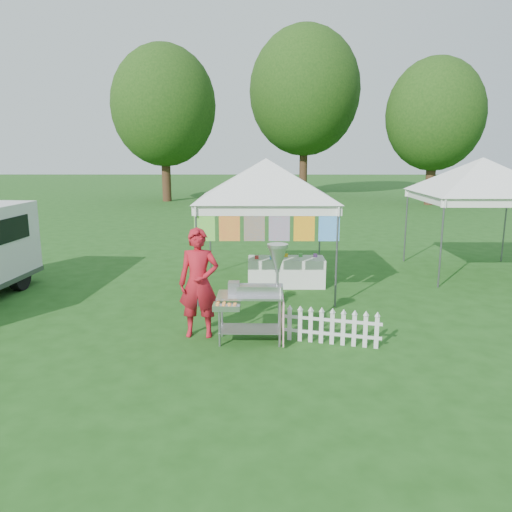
{
  "coord_description": "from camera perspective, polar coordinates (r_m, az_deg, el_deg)",
  "views": [
    {
      "loc": [
        -0.17,
        -7.81,
        3.17
      ],
      "look_at": [
        -0.22,
        1.94,
        1.1
      ],
      "focal_mm": 35.0,
      "sensor_mm": 36.0,
      "label": 1
    }
  ],
  "objects": [
    {
      "name": "canopy_right",
      "position": [
        14.01,
        24.56,
        10.19
      ],
      "size": [
        4.24,
        4.24,
        3.45
      ],
      "color": "#59595E",
      "rests_on": "ground"
    },
    {
      "name": "tree_mid",
      "position": [
        36.17,
        5.6,
        18.22
      ],
      "size": [
        7.6,
        7.6,
        11.52
      ],
      "color": "#3A2815",
      "rests_on": "ground"
    },
    {
      "name": "canopy_main",
      "position": [
        11.31,
        1.16,
        11.05
      ],
      "size": [
        4.24,
        4.24,
        3.45
      ],
      "color": "#59595E",
      "rests_on": "ground"
    },
    {
      "name": "picket_fence",
      "position": [
        8.45,
        8.69,
        -8.12
      ],
      "size": [
        1.57,
        0.44,
        0.56
      ],
      "rotation": [
        0.0,
        0.0,
        -0.26
      ],
      "color": "silver",
      "rests_on": "ground"
    },
    {
      "name": "tree_right",
      "position": [
        31.56,
        19.78,
        14.95
      ],
      "size": [
        5.6,
        5.6,
        8.42
      ],
      "color": "#3A2815",
      "rests_on": "ground"
    },
    {
      "name": "tree_left",
      "position": [
        32.45,
        -10.5,
        16.5
      ],
      "size": [
        6.4,
        6.4,
        9.53
      ],
      "color": "#3A2815",
      "rests_on": "ground"
    },
    {
      "name": "display_table",
      "position": [
        11.89,
        3.46,
        -1.82
      ],
      "size": [
        1.8,
        0.7,
        0.68
      ],
      "primitive_type": "cube",
      "color": "white",
      "rests_on": "ground"
    },
    {
      "name": "donut_cart",
      "position": [
        8.24,
        0.53,
        -3.4
      ],
      "size": [
        1.22,
        0.8,
        1.67
      ],
      "rotation": [
        0.0,
        0.0,
        -0.02
      ],
      "color": "gray",
      "rests_on": "ground"
    },
    {
      "name": "ground",
      "position": [
        8.43,
        1.42,
        -10.1
      ],
      "size": [
        120.0,
        120.0,
        0.0
      ],
      "primitive_type": "plane",
      "color": "#1D4A15",
      "rests_on": "ground"
    },
    {
      "name": "vendor",
      "position": [
        8.59,
        -6.55,
        -3.09
      ],
      "size": [
        0.7,
        0.47,
        1.9
      ],
      "primitive_type": "imported",
      "rotation": [
        0.0,
        0.0,
        -0.03
      ],
      "color": "#A61421",
      "rests_on": "ground"
    }
  ]
}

